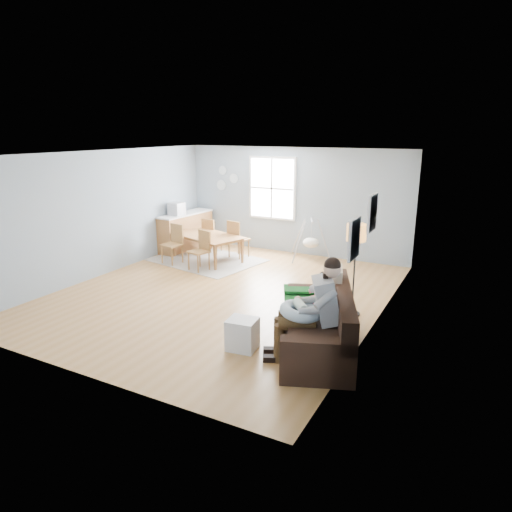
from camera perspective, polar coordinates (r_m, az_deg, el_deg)
The scene contains 22 objects.
room at distance 8.52m, azimuth -4.50°, elevation 10.79°, with size 8.40×9.40×3.90m.
window at distance 11.91m, azimuth 2.04°, elevation 8.45°, with size 1.32×0.08×1.62m.
pictures at distance 6.46m, azimuth 13.30°, elevation 3.78°, with size 0.05×1.34×0.74m.
wall_plates at distance 12.56m, azimuth -3.79°, elevation 9.62°, with size 0.67×0.02×0.66m.
sofa at distance 6.81m, azimuth 8.17°, elevation -8.91°, with size 1.68×2.41×0.90m.
green_throw at distance 7.40m, azimuth 7.45°, elevation -4.75°, with size 1.01×0.83×0.04m, color #166328.
beige_pillow at distance 7.19m, azimuth 10.07°, elevation -3.45°, with size 0.15×0.52×0.52m, color #C3B395.
father at distance 6.33m, azimuth 7.14°, elevation -6.20°, with size 1.13×0.83×1.48m.
nursing_pillow at distance 6.37m, azimuth 5.57°, elevation -6.88°, with size 0.59×0.59×0.16m, color silver.
infant at distance 6.37m, azimuth 5.52°, elevation -6.08°, with size 0.31×0.36×0.14m.
toddler at distance 6.84m, azimuth 7.57°, elevation -4.81°, with size 0.60×0.43×0.89m.
floor_lamp at distance 7.80m, azimuth 12.40°, elevation 1.92°, with size 0.32×0.32×1.61m.
storage_cube at distance 6.77m, azimuth -1.78°, elevation -9.73°, with size 0.46×0.42×0.46m.
rug at distance 11.34m, azimuth -6.20°, elevation -0.49°, with size 2.52×1.91×0.01m, color gray.
dining_table at distance 11.25m, azimuth -6.25°, elevation 1.04°, with size 1.81×1.01×0.64m, color olive.
chair_sw at distance 11.11m, azimuth -10.20°, elevation 1.84°, with size 0.48×0.48×0.94m.
chair_se at distance 10.46m, azimuth -6.86°, elevation 1.00°, with size 0.50×0.50×0.91m.
chair_nw at distance 11.95m, azimuth -5.70°, elevation 2.84°, with size 0.43×0.43×0.90m.
chair_ne at distance 11.34m, azimuth -2.46°, elevation 2.41°, with size 0.51×0.51×0.95m.
counter at distance 12.37m, azimuth -8.79°, elevation 3.12°, with size 0.67×1.79×0.98m.
monitor at distance 11.99m, azimuth -9.92°, elevation 5.84°, with size 0.36×0.35×0.32m.
baby_swing at distance 11.32m, azimuth 6.89°, elevation 1.74°, with size 1.28×1.29×0.99m.
Camera 1 is at (4.51, -7.19, 3.12)m, focal length 32.00 mm.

